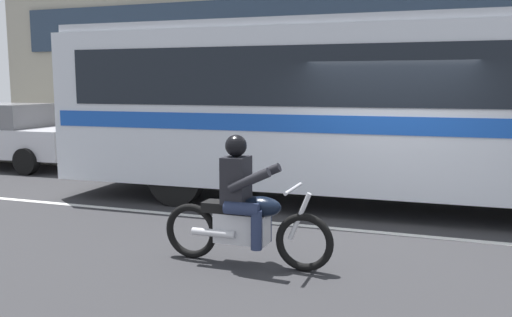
# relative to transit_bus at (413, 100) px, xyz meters

# --- Properties ---
(ground_plane) EXTENTS (60.00, 60.00, 0.00)m
(ground_plane) POSITION_rel_transit_bus_xyz_m (-0.27, -1.19, -1.88)
(ground_plane) COLOR #2B2B2D
(sidewalk_curb) EXTENTS (28.00, 3.80, 0.15)m
(sidewalk_curb) POSITION_rel_transit_bus_xyz_m (-0.27, 3.91, -1.81)
(sidewalk_curb) COLOR gray
(sidewalk_curb) RESTS_ON ground_plane
(lane_center_stripe) EXTENTS (26.60, 0.14, 0.01)m
(lane_center_stripe) POSITION_rel_transit_bus_xyz_m (-0.27, -1.79, -1.88)
(lane_center_stripe) COLOR silver
(lane_center_stripe) RESTS_ON ground_plane
(transit_bus) EXTENTS (12.75, 2.85, 3.22)m
(transit_bus) POSITION_rel_transit_bus_xyz_m (0.00, 0.00, 0.00)
(transit_bus) COLOR silver
(transit_bus) RESTS_ON ground_plane
(motorcycle_with_rider) EXTENTS (2.14, 0.64, 1.56)m
(motorcycle_with_rider) POSITION_rel_transit_bus_xyz_m (-1.65, -3.76, -1.23)
(motorcycle_with_rider) COLOR black
(motorcycle_with_rider) RESTS_ON ground_plane
(parked_sedan_curbside) EXTENTS (4.38, 1.92, 1.64)m
(parked_sedan_curbside) POSITION_rel_transit_bus_xyz_m (-10.27, 1.39, -1.03)
(parked_sedan_curbside) COLOR silver
(parked_sedan_curbside) RESTS_ON ground_plane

